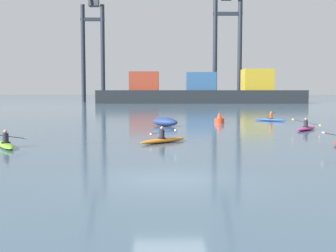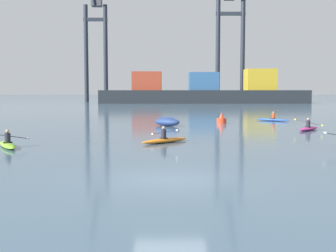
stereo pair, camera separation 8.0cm
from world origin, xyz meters
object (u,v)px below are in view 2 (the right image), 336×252
at_px(gantry_crane_west_mid, 229,32).
at_px(kayak_lime, 5,144).
at_px(container_barge, 202,92).
at_px(kayak_orange, 163,140).
at_px(gantry_crane_west, 94,37).
at_px(capsized_dinghy, 165,122).
at_px(kayak_blue, 271,119).
at_px(kayak_magenta, 306,128).
at_px(channel_buoy, 220,119).

distance_m(gantry_crane_west_mid, kayak_lime, 98.97).
bearing_deg(container_barge, kayak_orange, -96.27).
bearing_deg(gantry_crane_west, capsized_dinghy, -76.75).
bearing_deg(container_barge, gantry_crane_west_mid, 43.50).
bearing_deg(kayak_blue, gantry_crane_west_mid, 85.14).
bearing_deg(container_barge, kayak_blue, -88.90).
xyz_separation_m(kayak_magenta, kayak_blue, (-0.21, 10.39, 0.00)).
height_order(kayak_magenta, kayak_blue, kayak_blue).
distance_m(container_barge, gantry_crane_west, 35.66).
distance_m(container_barge, kayak_magenta, 76.88).
xyz_separation_m(gantry_crane_west_mid, capsized_dinghy, (-16.75, -79.83, -18.29)).
height_order(kayak_blue, kayak_lime, kayak_blue).
xyz_separation_m(gantry_crane_west_mid, kayak_orange, (-16.85, -91.86, -18.47)).
height_order(channel_buoy, kayak_magenta, channel_buoy).
distance_m(kayak_magenta, kayak_orange, 13.37).
xyz_separation_m(capsized_dinghy, kayak_magenta, (10.69, -4.15, -0.18)).
height_order(gantry_crane_west_mid, channel_buoy, gantry_crane_west_mid).
height_order(capsized_dinghy, kayak_blue, kayak_blue).
xyz_separation_m(kayak_lime, kayak_orange, (8.26, 2.06, 0.00)).
xyz_separation_m(container_barge, gantry_crane_west_mid, (7.54, 7.16, 15.80)).
relative_size(container_barge, kayak_blue, 17.14).
height_order(gantry_crane_west_mid, kayak_magenta, gantry_crane_west_mid).
xyz_separation_m(capsized_dinghy, channel_buoy, (5.05, 3.36, 0.01)).
xyz_separation_m(container_barge, kayak_lime, (-17.57, -86.77, -2.67)).
height_order(gantry_crane_west_mid, capsized_dinghy, gantry_crane_west_mid).
relative_size(channel_buoy, kayak_magenta, 0.33).
relative_size(kayak_magenta, kayak_lime, 0.92).
relative_size(container_barge, capsized_dinghy, 19.17).
xyz_separation_m(channel_buoy, kayak_orange, (-5.16, -15.40, -0.19)).
distance_m(gantry_crane_west_mid, kayak_orange, 95.21).
bearing_deg(gantry_crane_west, kayak_lime, -83.24).
height_order(kayak_magenta, kayak_orange, same).
distance_m(container_barge, kayak_lime, 88.57).
distance_m(kayak_blue, kayak_lime, 27.73).
height_order(capsized_dinghy, kayak_lime, kayak_lime).
relative_size(channel_buoy, kayak_orange, 0.34).
bearing_deg(kayak_orange, container_barge, 83.73).
bearing_deg(kayak_lime, container_barge, 78.55).
bearing_deg(kayak_blue, capsized_dinghy, -149.26).
bearing_deg(channel_buoy, capsized_dinghy, -146.35).
xyz_separation_m(gantry_crane_west, channel_buoy, (25.26, -82.45, -17.78)).
bearing_deg(kayak_lime, gantry_crane_west_mid, 75.03).
bearing_deg(container_barge, channel_buoy, -93.43).
height_order(gantry_crane_west, kayak_magenta, gantry_crane_west).
height_order(container_barge, gantry_crane_west_mid, gantry_crane_west_mid).
bearing_deg(kayak_blue, gantry_crane_west, 111.09).
relative_size(kayak_blue, kayak_orange, 1.04).
relative_size(kayak_lime, kayak_orange, 1.13).
relative_size(container_barge, gantry_crane_west_mid, 1.37).
relative_size(gantry_crane_west, kayak_orange, 12.86).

